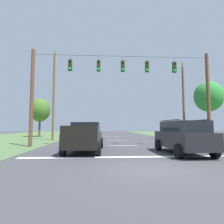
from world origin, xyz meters
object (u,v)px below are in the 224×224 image
overhead_signal_span (123,91)px  distant_car_oncoming (83,132)px  suv_black (183,136)px  tree_roadside_far_right (40,110)px  utility_pole_mid_right (184,102)px  utility_pole_near_left (54,95)px  pickup_truck (85,137)px  tree_roadside_right (209,97)px  distant_car_crossing_white (81,134)px

overhead_signal_span → distant_car_oncoming: overhead_signal_span is taller
suv_black → tree_roadside_far_right: 24.33m
utility_pole_mid_right → distant_car_oncoming: bearing=158.5°
distant_car_oncoming → utility_pole_near_left: (-3.20, -4.66, 4.73)m
utility_pole_mid_right → utility_pole_near_left: (-15.95, 0.37, 0.81)m
pickup_truck → utility_pole_near_left: (-4.67, 9.92, 4.55)m
utility_pole_near_left → distant_car_oncoming: bearing=55.5°
utility_pole_mid_right → tree_roadside_far_right: 21.52m
overhead_signal_span → tree_roadside_far_right: 18.72m
suv_black → utility_pole_mid_right: 12.81m
pickup_truck → distant_car_oncoming: 14.66m
tree_roadside_right → overhead_signal_span: bearing=-156.0°
utility_pole_near_left → tree_roadside_far_right: (-4.02, 7.63, -1.25)m
pickup_truck → distant_car_oncoming: size_ratio=1.23×
tree_roadside_far_right → suv_black: bearing=-52.4°
utility_pole_mid_right → tree_roadside_right: 2.89m
overhead_signal_span → distant_car_oncoming: size_ratio=3.46×
tree_roadside_far_right → utility_pole_near_left: bearing=-62.2°
pickup_truck → tree_roadside_far_right: tree_roadside_far_right is taller
pickup_truck → utility_pole_near_left: utility_pole_near_left is taller
utility_pole_near_left → suv_black: bearing=-47.0°
pickup_truck → utility_pole_mid_right: utility_pole_mid_right is taller
pickup_truck → distant_car_oncoming: (-1.47, 14.59, -0.18)m
suv_black → tree_roadside_right: bearing=51.3°
overhead_signal_span → tree_roadside_right: 11.33m
pickup_truck → tree_roadside_far_right: bearing=116.4°
distant_car_oncoming → utility_pole_near_left: 7.37m
overhead_signal_span → distant_car_crossing_white: bearing=125.7°
tree_roadside_right → tree_roadside_far_right: 24.16m
pickup_truck → suv_black: (6.02, -1.56, 0.09)m
suv_black → distant_car_crossing_white: size_ratio=1.09×
distant_car_oncoming → utility_pole_mid_right: size_ratio=0.46×
suv_black → distant_car_oncoming: size_ratio=1.09×
utility_pole_near_left → tree_roadside_far_right: utility_pole_near_left is taller
overhead_signal_span → utility_pole_near_left: bearing=136.9°
utility_pole_mid_right → tree_roadside_far_right: utility_pole_mid_right is taller
distant_car_crossing_white → utility_pole_near_left: 6.02m
utility_pole_mid_right → tree_roadside_right: size_ratio=1.42×
overhead_signal_span → utility_pole_near_left: utility_pole_near_left is taller
overhead_signal_span → pickup_truck: overhead_signal_span is taller
pickup_truck → distant_car_crossing_white: pickup_truck is taller
suv_black → distant_car_oncoming: suv_black is taller
suv_black → utility_pole_near_left: 16.31m
tree_roadside_right → tree_roadside_far_right: size_ratio=1.11×
overhead_signal_span → utility_pole_near_left: 10.39m
suv_black → distant_car_crossing_white: (-7.23, 10.11, -0.27)m
utility_pole_near_left → utility_pole_mid_right: bearing=-1.3°
pickup_truck → tree_roadside_right: tree_roadside_right is taller
tree_roadside_far_right → distant_car_crossing_white: bearing=-50.2°
utility_pole_mid_right → distant_car_crossing_white: bearing=-175.4°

